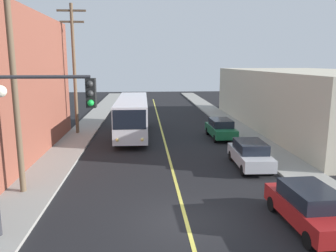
{
  "coord_description": "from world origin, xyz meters",
  "views": [
    {
      "loc": [
        -1.66,
        -12.32,
        6.34
      ],
      "look_at": [
        0.0,
        10.08,
        2.0
      ],
      "focal_mm": 35.46,
      "sensor_mm": 36.0,
      "label": 1
    }
  ],
  "objects": [
    {
      "name": "city_bus",
      "position": [
        -2.65,
        16.79,
        1.82
      ],
      "size": [
        2.62,
        12.17,
        3.2
      ],
      "color": "silver",
      "rests_on": "ground"
    },
    {
      "name": "utility_pole_mid",
      "position": [
        -7.57,
        17.14,
        6.17
      ],
      "size": [
        2.4,
        0.28,
        11.01
      ],
      "color": "brown",
      "rests_on": "sidewalk_left"
    },
    {
      "name": "lane_stripe_center",
      "position": [
        0.0,
        15.0,
        0.01
      ],
      "size": [
        0.16,
        60.0,
        0.01
      ],
      "primitive_type": "cube",
      "color": "#D8CC4C",
      "rests_on": "ground"
    },
    {
      "name": "ground_plane",
      "position": [
        0.0,
        0.0,
        0.0
      ],
      "size": [
        120.0,
        120.0,
        0.0
      ],
      "primitive_type": "plane",
      "color": "black"
    },
    {
      "name": "parked_car_red",
      "position": [
        4.69,
        -0.75,
        0.84
      ],
      "size": [
        1.97,
        4.47,
        1.62
      ],
      "color": "maroon",
      "rests_on": "ground"
    },
    {
      "name": "sidewalk_right",
      "position": [
        7.25,
        10.0,
        0.07
      ],
      "size": [
        2.5,
        90.0,
        0.15
      ],
      "primitive_type": "cube",
      "color": "gray",
      "rests_on": "ground"
    },
    {
      "name": "parked_car_silver",
      "position": [
        4.76,
        6.73,
        0.84
      ],
      "size": [
        1.94,
        4.46,
        1.62
      ],
      "color": "#B7B7BC",
      "rests_on": "ground"
    },
    {
      "name": "building_right_warehouse",
      "position": [
        14.5,
        18.15,
        2.78
      ],
      "size": [
        12.0,
        26.53,
        5.56
      ],
      "color": "beige",
      "rests_on": "ground"
    },
    {
      "name": "utility_pole_near",
      "position": [
        -7.57,
        3.45,
        6.1
      ],
      "size": [
        2.4,
        0.28,
        10.87
      ],
      "color": "brown",
      "rests_on": "sidewalk_left"
    },
    {
      "name": "sidewalk_left",
      "position": [
        -7.25,
        10.0,
        0.07
      ],
      "size": [
        2.5,
        90.0,
        0.15
      ],
      "primitive_type": "cube",
      "color": "gray",
      "rests_on": "ground"
    },
    {
      "name": "traffic_signal_left_corner",
      "position": [
        -5.41,
        -0.82,
        4.3
      ],
      "size": [
        3.75,
        0.48,
        6.0
      ],
      "color": "#2D2D33",
      "rests_on": "sidewalk_left"
    },
    {
      "name": "parked_car_green",
      "position": [
        4.81,
        14.68,
        0.84
      ],
      "size": [
        1.88,
        4.43,
        1.62
      ],
      "color": "#196038",
      "rests_on": "ground"
    }
  ]
}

